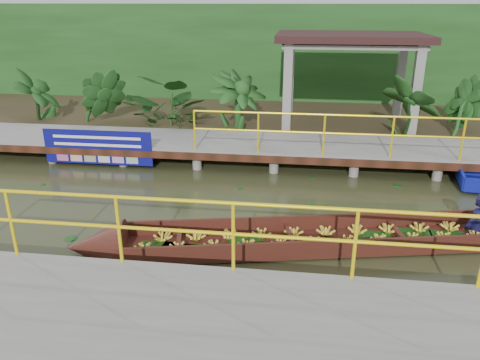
# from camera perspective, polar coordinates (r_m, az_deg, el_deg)

# --- Properties ---
(ground) EXTENTS (80.00, 80.00, 0.00)m
(ground) POSITION_cam_1_polar(r_m,az_deg,el_deg) (9.64, -2.88, -4.27)
(ground) COLOR #32371B
(ground) RESTS_ON ground
(land_strip) EXTENTS (30.00, 8.00, 0.45)m
(land_strip) POSITION_cam_1_polar(r_m,az_deg,el_deg) (16.61, 1.75, 7.49)
(land_strip) COLOR #34271A
(land_strip) RESTS_ON ground
(far_dock) EXTENTS (16.00, 2.06, 1.66)m
(far_dock) POSITION_cam_1_polar(r_m,az_deg,el_deg) (12.63, -0.06, 4.31)
(far_dock) COLOR slate
(far_dock) RESTS_ON ground
(near_dock) EXTENTS (18.00, 2.40, 1.73)m
(near_dock) POSITION_cam_1_polar(r_m,az_deg,el_deg) (5.83, -0.45, -19.85)
(near_dock) COLOR slate
(near_dock) RESTS_ON ground
(pavilion) EXTENTS (4.40, 3.00, 3.00)m
(pavilion) POSITION_cam_1_polar(r_m,az_deg,el_deg) (14.98, 13.30, 15.54)
(pavilion) COLOR slate
(pavilion) RESTS_ON ground
(foliage_backdrop) EXTENTS (30.00, 0.80, 4.00)m
(foliage_backdrop) POSITION_cam_1_polar(r_m,az_deg,el_deg) (18.75, 2.63, 14.56)
(foliage_backdrop) COLOR #183F14
(foliage_backdrop) RESTS_ON ground
(vendor_boat) EXTENTS (9.71, 2.95, 2.17)m
(vendor_boat) POSITION_cam_1_polar(r_m,az_deg,el_deg) (8.72, 14.99, -6.12)
(vendor_boat) COLOR #3B1710
(vendor_boat) RESTS_ON ground
(blue_banner) EXTENTS (2.91, 0.04, 0.91)m
(blue_banner) POSITION_cam_1_polar(r_m,az_deg,el_deg) (12.71, -16.96, 3.85)
(blue_banner) COLOR navy
(blue_banner) RESTS_ON ground
(tropical_plants) EXTENTS (14.36, 1.36, 1.70)m
(tropical_plants) POSITION_cam_1_polar(r_m,az_deg,el_deg) (14.32, -1.53, 9.71)
(tropical_plants) COLOR #183F14
(tropical_plants) RESTS_ON ground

